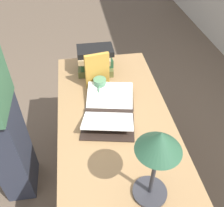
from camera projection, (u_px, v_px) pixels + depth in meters
name	position (u px, v px, depth m)	size (l,w,h in m)	color
ground_plane	(114.00, 181.00, 2.00)	(12.00, 12.00, 0.00)	brown
reading_desk	(114.00, 127.00, 1.57)	(1.35, 0.67, 0.75)	#937047
open_book	(109.00, 110.00, 1.50)	(0.50, 0.38, 0.08)	black
book_stack_tall	(95.00, 60.00, 1.79)	(0.25, 0.27, 0.18)	brown
book_standing_upright	(97.00, 71.00, 1.62)	(0.05, 0.16, 0.25)	#BC8933
reading_lamp	(158.00, 150.00, 0.92)	(0.18, 0.18, 0.41)	#2D2D33
coffee_mug	(100.00, 86.00, 1.63)	(0.11, 0.08, 0.10)	#4C7F5B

